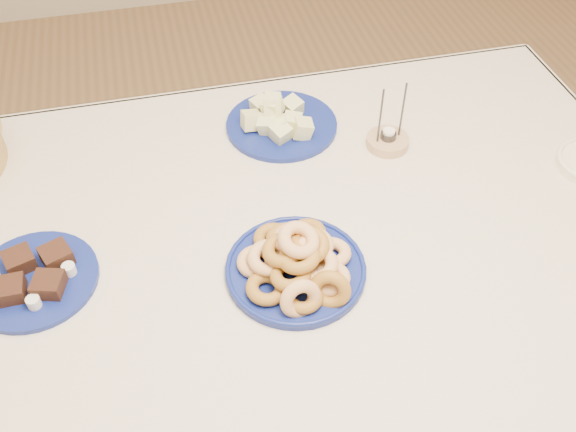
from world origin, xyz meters
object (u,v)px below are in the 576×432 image
object	(u,v)px
melon_plate	(279,121)
dining_table	(283,265)
candle_holder	(388,140)
donut_platter	(297,264)
brownie_plate	(34,277)

from	to	relation	value
melon_plate	dining_table	bearing A→B (deg)	-102.05
candle_holder	melon_plate	bearing A→B (deg)	152.23
donut_platter	melon_plate	distance (m)	0.46
donut_platter	brownie_plate	bearing A→B (deg)	168.52
candle_holder	brownie_plate	bearing A→B (deg)	-163.95
melon_plate	brownie_plate	bearing A→B (deg)	-148.01
brownie_plate	candle_holder	distance (m)	0.84
dining_table	melon_plate	distance (m)	0.37
donut_platter	brownie_plate	distance (m)	0.51
dining_table	donut_platter	world-z (taller)	donut_platter
dining_table	donut_platter	size ratio (longest dim) A/B	6.11
dining_table	brownie_plate	size ratio (longest dim) A/B	6.38
donut_platter	brownie_plate	world-z (taller)	donut_platter
donut_platter	candle_holder	bearing A→B (deg)	47.34
melon_plate	brownie_plate	world-z (taller)	melon_plate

